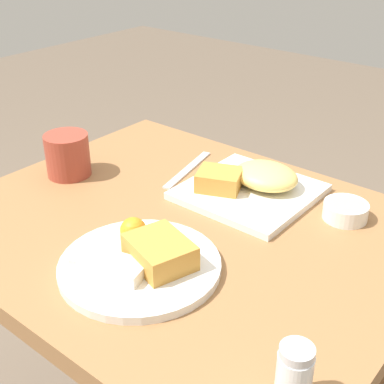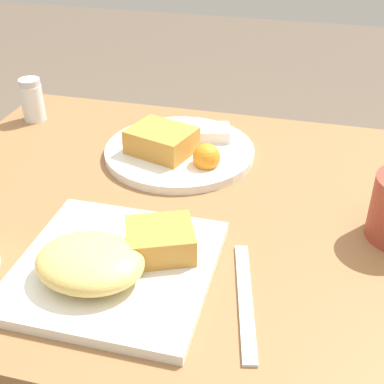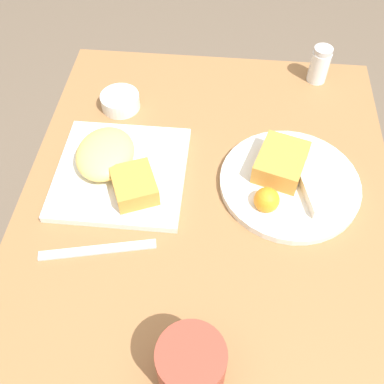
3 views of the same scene
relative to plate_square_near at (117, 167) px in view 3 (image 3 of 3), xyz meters
name	(u,v)px [view 3 (image 3 of 3)]	position (x,y,z in m)	size (l,w,h in m)	color
ground_plane	(201,343)	(0.03, 0.17, -0.79)	(8.00, 8.00, 0.00)	brown
dining_table	(206,234)	(0.03, 0.17, -0.15)	(0.81, 0.66, 0.77)	olive
plate_square_near	(117,167)	(0.00, 0.00, 0.00)	(0.23, 0.23, 0.06)	white
plate_oval_far	(288,180)	(0.00, 0.31, -0.01)	(0.25, 0.25, 0.05)	white
sauce_ramekin	(120,101)	(-0.18, -0.03, 0.00)	(0.08, 0.08, 0.03)	white
salt_shaker	(319,67)	(-0.31, 0.38, 0.01)	(0.04, 0.04, 0.08)	white
butter_knife	(98,250)	(0.16, 0.00, -0.02)	(0.06, 0.19, 0.00)	silver
coffee_mug	(195,366)	(0.34, 0.17, 0.02)	(0.09, 0.09, 0.09)	#9E3D2D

